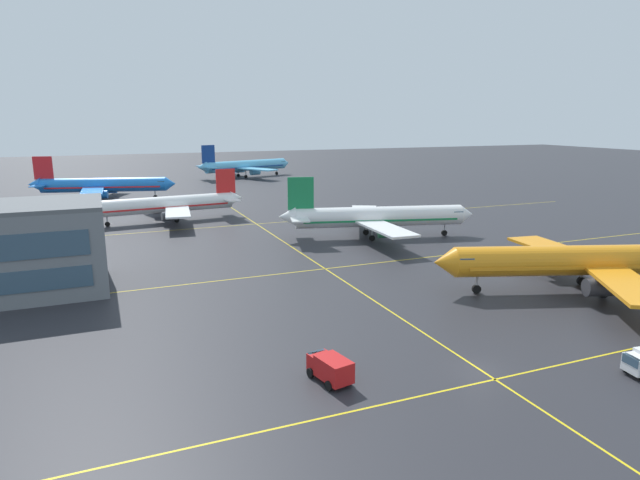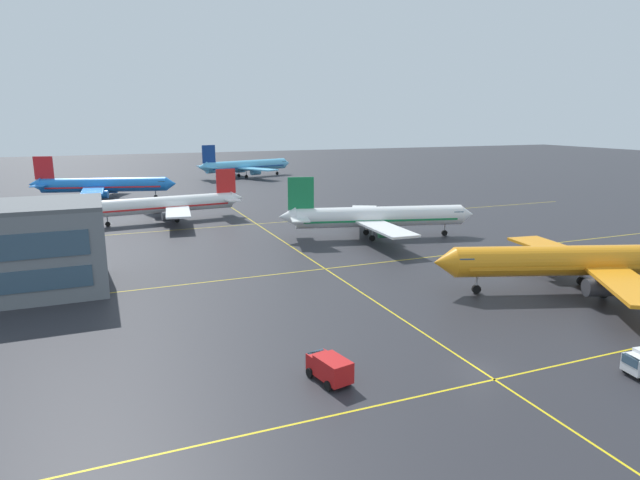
{
  "view_description": "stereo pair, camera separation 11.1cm",
  "coord_description": "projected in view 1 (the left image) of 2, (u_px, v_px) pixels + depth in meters",
  "views": [
    {
      "loc": [
        -28.0,
        -33.26,
        20.44
      ],
      "look_at": [
        0.8,
        36.92,
        3.23
      ],
      "focal_mm": 30.22,
      "sensor_mm": 36.0,
      "label": 1
    },
    {
      "loc": [
        -27.89,
        -33.3,
        20.44
      ],
      "look_at": [
        0.8,
        36.92,
        3.23
      ],
      "focal_mm": 30.22,
      "sensor_mm": 36.0,
      "label": 2
    }
  ],
  "objects": [
    {
      "name": "airliner_far_right_stand",
      "position": [
        245.0,
        166.0,
        189.93
      ],
      "size": [
        36.75,
        31.37,
        11.65
      ],
      "color": "#5BB7E5",
      "rests_on": "ground"
    },
    {
      "name": "airliner_front_gate",
      "position": [
        584.0,
        261.0,
        64.15
      ],
      "size": [
        35.01,
        29.96,
        11.19
      ],
      "color": "orange",
      "rests_on": "ground"
    },
    {
      "name": "ground_plane",
      "position": [
        479.0,
        369.0,
        44.89
      ],
      "size": [
        600.0,
        600.0,
        0.0
      ],
      "primitive_type": "plane",
      "color": "#28282D"
    },
    {
      "name": "airliner_second_row",
      "position": [
        377.0,
        217.0,
        93.33
      ],
      "size": [
        34.38,
        29.26,
        10.81
      ],
      "color": "white",
      "rests_on": "ground"
    },
    {
      "name": "airliner_far_left_stand",
      "position": [
        102.0,
        185.0,
        136.57
      ],
      "size": [
        35.61,
        30.3,
        11.19
      ],
      "color": "blue",
      "rests_on": "ground"
    },
    {
      "name": "taxiway_markings",
      "position": [
        325.0,
        269.0,
        74.73
      ],
      "size": [
        155.03,
        115.74,
        0.01
      ],
      "color": "yellow",
      "rests_on": "ground"
    },
    {
      "name": "airliner_third_row",
      "position": [
        167.0,
        205.0,
        108.3
      ],
      "size": [
        32.4,
        27.83,
        10.07
      ],
      "color": "white",
      "rests_on": "ground"
    },
    {
      "name": "service_truck_catering",
      "position": [
        330.0,
        367.0,
        42.59
      ],
      "size": [
        2.83,
        4.4,
        2.1
      ],
      "color": "red",
      "rests_on": "ground"
    }
  ]
}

